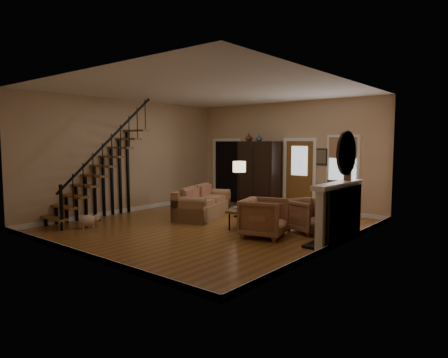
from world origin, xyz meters
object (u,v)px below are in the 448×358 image
Objects in this scene: armoire at (259,174)px; armchair_left at (264,218)px; sofa at (203,203)px; floor_lamp at (239,189)px; coffee_table at (248,217)px; armchair_right at (309,216)px; side_chair at (332,199)px.

armoire is 2.25× the size of armchair_left.
floor_lamp is at bearing 22.27° from sofa.
armchair_left is (2.34, -3.25, -0.63)m from armoire.
sofa reaches higher than coffee_table.
floor_lamp reaches higher than armchair_right.
side_chair reaches higher than armchair_right.
armchair_right is 0.55× the size of floor_lamp.
armoire reaches higher than floor_lamp.
side_chair is (1.08, 2.43, 0.28)m from coffee_table.
armchair_left is at bearing -35.44° from coffee_table.
armchair_left reaches higher than armchair_right.
floor_lamp is 1.52× the size of side_chair.
sofa is (-0.24, -2.40, -0.66)m from armoire.
armchair_left is 0.60× the size of floor_lamp.
coffee_table is 1.31× the size of armchair_left.
floor_lamp is (0.74, 0.68, 0.38)m from sofa.
coffee_table is 1.08m from armchair_left.
armchair_right is (1.42, 0.40, 0.15)m from coffee_table.
armoire is 4.05m from armchair_left.
side_chair is at bearing 36.79° from floor_lamp.
sofa is at bearing -95.63° from armoire.
armchair_left is at bearing -54.25° from armoire.
armchair_right is 2.47m from floor_lamp.
armoire is 2.50m from sofa.
armchair_left is 2.41m from floor_lamp.
sofa is 2.27× the size of armchair_left.
side_chair is (2.04, 1.53, -0.26)m from floor_lamp.
armchair_right is at bearing -11.81° from floor_lamp.
armoire is at bearing 175.52° from side_chair.
coffee_table is at bearing -113.90° from side_chair.
floor_lamp reaches higher than side_chair.
armoire reaches higher than sofa.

